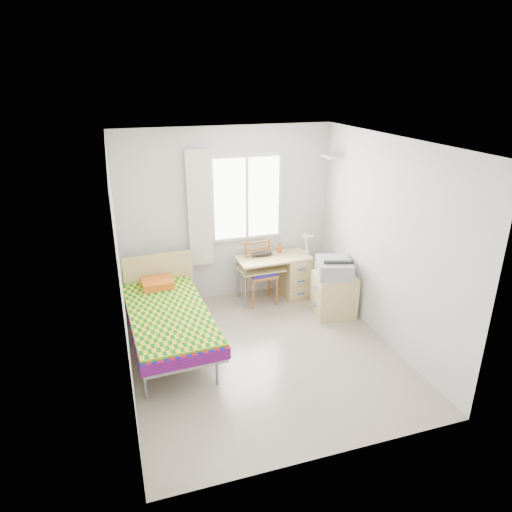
# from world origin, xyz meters

# --- Properties ---
(floor) EXTENTS (3.50, 3.50, 0.00)m
(floor) POSITION_xyz_m (0.00, 0.00, 0.00)
(floor) COLOR #BCAD93
(floor) RESTS_ON ground
(ceiling) EXTENTS (3.50, 3.50, 0.00)m
(ceiling) POSITION_xyz_m (0.00, 0.00, 2.60)
(ceiling) COLOR white
(ceiling) RESTS_ON wall_back
(wall_back) EXTENTS (3.20, 0.00, 3.20)m
(wall_back) POSITION_xyz_m (0.00, 1.75, 1.30)
(wall_back) COLOR silver
(wall_back) RESTS_ON ground
(wall_left) EXTENTS (0.00, 3.50, 3.50)m
(wall_left) POSITION_xyz_m (-1.60, 0.00, 1.30)
(wall_left) COLOR silver
(wall_left) RESTS_ON ground
(wall_right) EXTENTS (0.00, 3.50, 3.50)m
(wall_right) POSITION_xyz_m (1.60, 0.00, 1.30)
(wall_right) COLOR silver
(wall_right) RESTS_ON ground
(window) EXTENTS (1.10, 0.04, 1.30)m
(window) POSITION_xyz_m (0.30, 1.73, 1.55)
(window) COLOR white
(window) RESTS_ON wall_back
(curtain) EXTENTS (0.35, 0.05, 1.70)m
(curtain) POSITION_xyz_m (-0.42, 1.68, 1.45)
(curtain) COLOR white
(curtain) RESTS_ON wall_back
(floating_shelf) EXTENTS (0.20, 0.32, 0.03)m
(floating_shelf) POSITION_xyz_m (1.49, 1.40, 2.15)
(floating_shelf) COLOR white
(floating_shelf) RESTS_ON wall_right
(bed) EXTENTS (1.07, 2.12, 0.90)m
(bed) POSITION_xyz_m (-1.09, 0.58, 0.44)
(bed) COLOR #92969A
(bed) RESTS_ON floor
(desk) EXTENTS (1.12, 0.54, 0.69)m
(desk) POSITION_xyz_m (0.91, 1.41, 0.38)
(desk) COLOR #D3B66F
(desk) RESTS_ON floor
(chair) EXTENTS (0.44, 0.44, 0.95)m
(chair) POSITION_xyz_m (0.41, 1.40, 0.53)
(chair) COLOR #9A4C1D
(chair) RESTS_ON floor
(cabinet) EXTENTS (0.63, 0.57, 0.61)m
(cabinet) POSITION_xyz_m (1.29, 0.68, 0.31)
(cabinet) COLOR tan
(cabinet) RESTS_ON floor
(printer) EXTENTS (0.59, 0.64, 0.23)m
(printer) POSITION_xyz_m (1.27, 0.70, 0.73)
(printer) COLOR #989CA0
(printer) RESTS_ON cabinet
(laptop) EXTENTS (0.33, 0.22, 0.03)m
(laptop) POSITION_xyz_m (0.48, 1.48, 0.70)
(laptop) COLOR black
(laptop) RESTS_ON desk
(pen_cup) EXTENTS (0.09, 0.09, 0.09)m
(pen_cup) POSITION_xyz_m (0.78, 1.57, 0.73)
(pen_cup) COLOR orange
(pen_cup) RESTS_ON desk
(task_lamp) EXTENTS (0.22, 0.31, 0.39)m
(task_lamp) POSITION_xyz_m (1.10, 1.32, 0.93)
(task_lamp) COLOR white
(task_lamp) RESTS_ON desk
(book) EXTENTS (0.16, 0.21, 0.02)m
(book) POSITION_xyz_m (0.43, 1.43, 0.59)
(book) COLOR gray
(book) RESTS_ON desk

